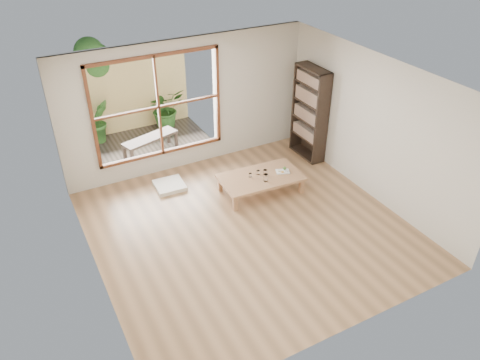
% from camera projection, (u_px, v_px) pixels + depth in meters
% --- Properties ---
extents(ground, '(5.00, 5.00, 0.00)m').
position_uv_depth(ground, '(248.00, 227.00, 7.95)').
color(ground, tan).
rests_on(ground, ground).
extents(low_table, '(1.57, 0.94, 0.33)m').
position_uv_depth(low_table, '(261.00, 178.00, 8.72)').
color(low_table, '#A67950').
rests_on(low_table, ground).
extents(floor_cushion, '(0.57, 0.57, 0.08)m').
position_uv_depth(floor_cushion, '(170.00, 185.00, 8.97)').
color(floor_cushion, white).
rests_on(floor_cushion, ground).
extents(bookshelf, '(0.31, 0.87, 1.93)m').
position_uv_depth(bookshelf, '(310.00, 113.00, 9.56)').
color(bookshelf, '#2E2319').
rests_on(bookshelf, ground).
extents(glass_tall, '(0.08, 0.08, 0.15)m').
position_uv_depth(glass_tall, '(266.00, 178.00, 8.52)').
color(glass_tall, silver).
rests_on(glass_tall, low_table).
extents(glass_mid, '(0.07, 0.07, 0.10)m').
position_uv_depth(glass_mid, '(265.00, 172.00, 8.72)').
color(glass_mid, silver).
rests_on(glass_mid, low_table).
extents(glass_short, '(0.06, 0.06, 0.08)m').
position_uv_depth(glass_short, '(258.00, 172.00, 8.74)').
color(glass_short, silver).
rests_on(glass_short, low_table).
extents(glass_small, '(0.06, 0.06, 0.07)m').
position_uv_depth(glass_small, '(250.00, 175.00, 8.67)').
color(glass_small, silver).
rests_on(glass_small, low_table).
extents(food_tray, '(0.30, 0.26, 0.08)m').
position_uv_depth(food_tray, '(283.00, 171.00, 8.83)').
color(food_tray, white).
rests_on(food_tray, low_table).
extents(deck, '(2.80, 2.00, 0.05)m').
position_uv_depth(deck, '(147.00, 147.00, 10.36)').
color(deck, '#3C332B').
rests_on(deck, ground).
extents(garden_bench, '(1.28, 0.71, 0.39)m').
position_uv_depth(garden_bench, '(150.00, 140.00, 9.90)').
color(garden_bench, '#2E2319').
rests_on(garden_bench, deck).
extents(bamboo_fence, '(2.80, 0.06, 1.80)m').
position_uv_depth(bamboo_fence, '(128.00, 94.00, 10.62)').
color(bamboo_fence, '#DEB771').
rests_on(bamboo_fence, ground).
extents(shrub_right, '(0.96, 0.87, 0.93)m').
position_uv_depth(shrub_right, '(166.00, 108.00, 10.94)').
color(shrub_right, '#305E22').
rests_on(shrub_right, deck).
extents(shrub_left, '(0.62, 0.54, 0.98)m').
position_uv_depth(shrub_left, '(99.00, 121.00, 10.30)').
color(shrub_left, '#305E22').
rests_on(shrub_left, deck).
extents(garden_tree, '(1.04, 0.85, 2.22)m').
position_uv_depth(garden_tree, '(90.00, 63.00, 10.19)').
color(garden_tree, '#4C3D2D').
rests_on(garden_tree, ground).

